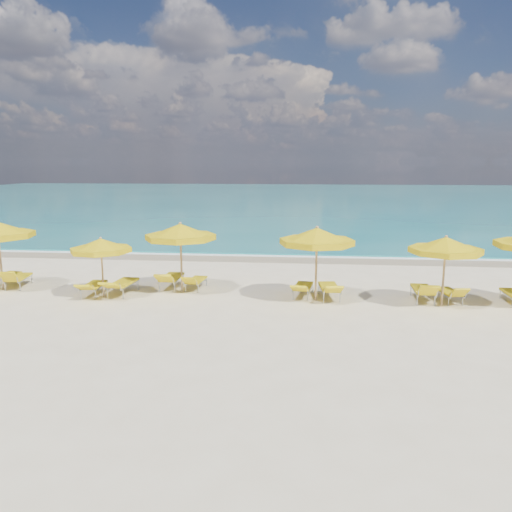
# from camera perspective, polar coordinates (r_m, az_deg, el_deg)

# --- Properties ---
(ground_plane) EXTENTS (120.00, 120.00, 0.00)m
(ground_plane) POSITION_cam_1_polar(r_m,az_deg,el_deg) (17.69, -0.49, -4.72)
(ground_plane) COLOR beige
(ocean) EXTENTS (120.00, 80.00, 0.30)m
(ocean) POSITION_cam_1_polar(r_m,az_deg,el_deg) (65.15, 4.13, 6.54)
(ocean) COLOR #147275
(ocean) RESTS_ON ground
(wet_sand_band) EXTENTS (120.00, 2.60, 0.01)m
(wet_sand_band) POSITION_cam_1_polar(r_m,az_deg,el_deg) (24.88, 1.36, -0.20)
(wet_sand_band) COLOR tan
(wet_sand_band) RESTS_ON ground
(foam_line) EXTENTS (120.00, 1.20, 0.03)m
(foam_line) POSITION_cam_1_polar(r_m,az_deg,el_deg) (25.66, 1.50, 0.13)
(foam_line) COLOR white
(foam_line) RESTS_ON ground
(whitecap_near) EXTENTS (14.00, 0.36, 0.05)m
(whitecap_near) POSITION_cam_1_polar(r_m,az_deg,el_deg) (35.17, -7.22, 2.93)
(whitecap_near) COLOR white
(whitecap_near) RESTS_ON ground
(whitecap_far) EXTENTS (18.00, 0.30, 0.05)m
(whitecap_far) POSITION_cam_1_polar(r_m,az_deg,el_deg) (41.68, 14.22, 3.90)
(whitecap_far) COLOR white
(whitecap_far) RESTS_ON ground
(umbrella_2) EXTENTS (2.46, 2.46, 2.15)m
(umbrella_2) POSITION_cam_1_polar(r_m,az_deg,el_deg) (18.16, -17.31, 1.10)
(umbrella_2) COLOR tan
(umbrella_2) RESTS_ON ground
(umbrella_3) EXTENTS (2.87, 2.87, 2.59)m
(umbrella_3) POSITION_cam_1_polar(r_m,az_deg,el_deg) (18.16, -8.63, 2.68)
(umbrella_3) COLOR tan
(umbrella_3) RESTS_ON ground
(umbrella_4) EXTENTS (2.86, 2.86, 2.59)m
(umbrella_4) POSITION_cam_1_polar(r_m,az_deg,el_deg) (16.97, 6.97, 2.17)
(umbrella_4) COLOR tan
(umbrella_4) RESTS_ON ground
(umbrella_5) EXTENTS (2.68, 2.68, 2.38)m
(umbrella_5) POSITION_cam_1_polar(r_m,az_deg,el_deg) (17.29, 20.86, 1.09)
(umbrella_5) COLOR tan
(umbrella_5) RESTS_ON ground
(lounger_1_left) EXTENTS (0.95, 1.98, 0.68)m
(lounger_1_left) POSITION_cam_1_polar(r_m,az_deg,el_deg) (21.62, -27.02, -2.46)
(lounger_1_left) COLOR #A5A8AD
(lounger_1_left) RESTS_ON ground
(lounger_1_right) EXTENTS (0.89, 1.83, 0.85)m
(lounger_1_right) POSITION_cam_1_polar(r_m,az_deg,el_deg) (21.06, -25.53, -2.65)
(lounger_1_right) COLOR #A5A8AD
(lounger_1_right) RESTS_ON ground
(lounger_2_left) EXTENTS (0.68, 1.83, 0.66)m
(lounger_2_left) POSITION_cam_1_polar(r_m,az_deg,el_deg) (18.84, -18.06, -3.64)
(lounger_2_left) COLOR #A5A8AD
(lounger_2_left) RESTS_ON ground
(lounger_2_right) EXTENTS (0.80, 2.07, 0.74)m
(lounger_2_right) POSITION_cam_1_polar(r_m,az_deg,el_deg) (18.65, -15.01, -3.54)
(lounger_2_right) COLOR #A5A8AD
(lounger_2_right) RESTS_ON ground
(lounger_3_left) EXTENTS (0.68, 1.98, 0.81)m
(lounger_3_left) POSITION_cam_1_polar(r_m,az_deg,el_deg) (19.18, -9.64, -2.93)
(lounger_3_left) COLOR #A5A8AD
(lounger_3_left) RESTS_ON ground
(lounger_3_right) EXTENTS (0.68, 1.66, 0.69)m
(lounger_3_right) POSITION_cam_1_polar(r_m,az_deg,el_deg) (18.88, -6.88, -3.19)
(lounger_3_right) COLOR #A5A8AD
(lounger_3_right) RESTS_ON ground
(lounger_4_left) EXTENTS (0.82, 1.84, 0.67)m
(lounger_4_left) POSITION_cam_1_polar(r_m,az_deg,el_deg) (17.79, 5.37, -3.98)
(lounger_4_left) COLOR #A5A8AD
(lounger_4_left) RESTS_ON ground
(lounger_4_right) EXTENTS (0.82, 1.96, 0.75)m
(lounger_4_right) POSITION_cam_1_polar(r_m,az_deg,el_deg) (17.67, 8.38, -4.10)
(lounger_4_right) COLOR #A5A8AD
(lounger_4_right) RESTS_ON ground
(lounger_5_left) EXTENTS (0.69, 1.90, 0.84)m
(lounger_5_left) POSITION_cam_1_polar(r_m,az_deg,el_deg) (18.09, 18.52, -4.18)
(lounger_5_left) COLOR #A5A8AD
(lounger_5_left) RESTS_ON ground
(lounger_5_right) EXTENTS (0.76, 1.66, 0.72)m
(lounger_5_right) POSITION_cam_1_polar(r_m,az_deg,el_deg) (18.32, 21.22, -4.29)
(lounger_5_right) COLOR #A5A8AD
(lounger_5_right) RESTS_ON ground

